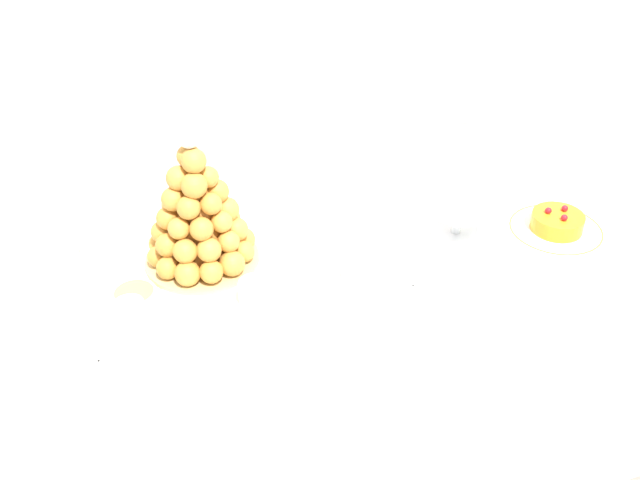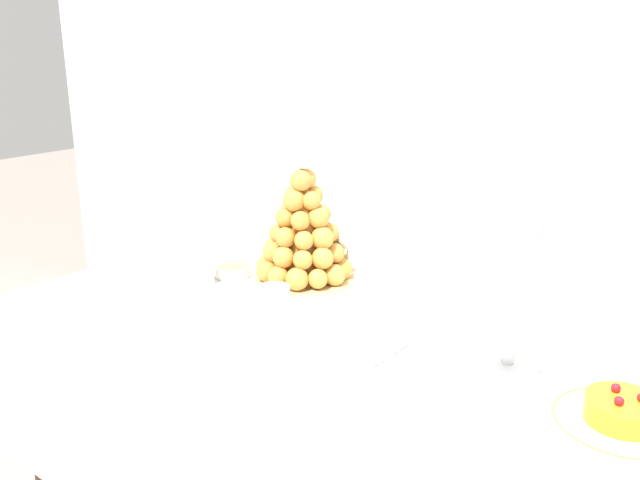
# 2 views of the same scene
# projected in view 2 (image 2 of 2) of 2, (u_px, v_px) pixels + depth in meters

# --- Properties ---
(backdrop_wall) EXTENTS (4.80, 0.10, 2.50)m
(backdrop_wall) POSITION_uv_depth(u_px,v_px,m) (580.00, 39.00, 1.82)
(backdrop_wall) COLOR silver
(backdrop_wall) RESTS_ON ground_plane
(buffet_table) EXTENTS (1.47, 0.83, 0.74)m
(buffet_table) POSITION_uv_depth(u_px,v_px,m) (367.00, 385.00, 1.29)
(buffet_table) COLOR brown
(buffet_table) RESTS_ON ground_plane
(serving_tray) EXTENTS (0.58, 0.34, 0.02)m
(serving_tray) POSITION_uv_depth(u_px,v_px,m) (304.00, 296.00, 1.45)
(serving_tray) COLOR white
(serving_tray) RESTS_ON buffet_table
(croquembouche) EXTENTS (0.22, 0.22, 0.29)m
(croquembouche) POSITION_uv_depth(u_px,v_px,m) (304.00, 233.00, 1.50)
(croquembouche) COLOR tan
(croquembouche) RESTS_ON serving_tray
(dessert_cup_left) EXTENTS (0.05, 0.05, 0.06)m
(dessert_cup_left) POSITION_uv_depth(u_px,v_px,m) (202.00, 272.00, 1.50)
(dessert_cup_left) COLOR silver
(dessert_cup_left) RESTS_ON serving_tray
(dessert_cup_mid_left) EXTENTS (0.06, 0.06, 0.05)m
(dessert_cup_mid_left) POSITION_uv_depth(u_px,v_px,m) (274.00, 299.00, 1.36)
(dessert_cup_mid_left) COLOR silver
(dessert_cup_mid_left) RESTS_ON serving_tray
(dessert_cup_centre) EXTENTS (0.06, 0.06, 0.05)m
(dessert_cup_centre) POSITION_uv_depth(u_px,v_px,m) (362.00, 324.00, 1.25)
(dessert_cup_centre) COLOR silver
(dessert_cup_centre) RESTS_ON serving_tray
(creme_brulee_ramekin) EXTENTS (0.08, 0.08, 0.02)m
(creme_brulee_ramekin) POSITION_uv_depth(u_px,v_px,m) (232.00, 270.00, 1.55)
(creme_brulee_ramekin) COLOR white
(creme_brulee_ramekin) RESTS_ON serving_tray
(macaron_goblet) EXTENTS (0.14, 0.14, 0.26)m
(macaron_goblet) POSITION_uv_depth(u_px,v_px,m) (515.00, 283.00, 1.12)
(macaron_goblet) COLOR white
(macaron_goblet) RESTS_ON buffet_table
(fruit_tart_plate) EXTENTS (0.20, 0.20, 0.05)m
(fruit_tart_plate) POSITION_uv_depth(u_px,v_px,m) (623.00, 415.00, 0.99)
(fruit_tart_plate) COLOR white
(fruit_tart_plate) RESTS_ON buffet_table
(wine_glass) EXTENTS (0.06, 0.06, 0.14)m
(wine_glass) POSITION_uv_depth(u_px,v_px,m) (348.00, 237.00, 1.52)
(wine_glass) COLOR silver
(wine_glass) RESTS_ON buffet_table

